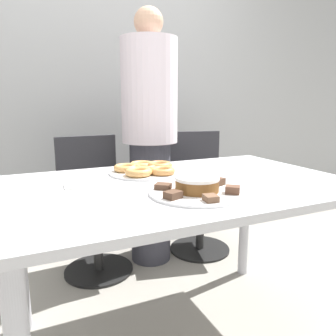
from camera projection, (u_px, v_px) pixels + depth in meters
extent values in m
cube|color=#A8AAAD|center=(95.00, 74.00, 2.63)|extent=(8.00, 0.05, 2.60)
cube|color=silver|center=(182.00, 186.00, 1.36)|extent=(1.41, 0.90, 0.03)
cylinder|color=silver|center=(19.00, 260.00, 1.52)|extent=(0.06, 0.06, 0.73)
cylinder|color=silver|center=(245.00, 219.00, 2.05)|extent=(0.06, 0.06, 0.73)
cylinder|color=#383842|center=(151.00, 202.00, 2.24)|extent=(0.27, 0.27, 0.82)
cylinder|color=silver|center=(149.00, 91.00, 2.09)|extent=(0.36, 0.36, 0.65)
sphere|color=tan|center=(149.00, 22.00, 2.01)|extent=(0.18, 0.18, 0.18)
cylinder|color=black|center=(99.00, 270.00, 2.14)|extent=(0.44, 0.44, 0.01)
cylinder|color=#262626|center=(98.00, 241.00, 2.10)|extent=(0.06, 0.06, 0.39)
cube|color=#2D2D33|center=(96.00, 209.00, 2.05)|extent=(0.45, 0.45, 0.04)
cube|color=#2D2D33|center=(87.00, 167.00, 2.19)|extent=(0.40, 0.04, 0.42)
cylinder|color=black|center=(200.00, 249.00, 2.45)|extent=(0.44, 0.44, 0.01)
cylinder|color=#262626|center=(200.00, 223.00, 2.41)|extent=(0.06, 0.06, 0.39)
cube|color=#2D2D33|center=(201.00, 195.00, 2.36)|extent=(0.53, 0.53, 0.04)
cube|color=#2D2D33|center=(194.00, 159.00, 2.51)|extent=(0.39, 0.12, 0.42)
cylinder|color=white|center=(197.00, 192.00, 1.18)|extent=(0.35, 0.35, 0.01)
cylinder|color=white|center=(146.00, 172.00, 1.53)|extent=(0.34, 0.34, 0.01)
cylinder|color=brown|center=(197.00, 185.00, 1.18)|extent=(0.16, 0.16, 0.04)
cylinder|color=white|center=(197.00, 178.00, 1.17)|extent=(0.16, 0.16, 0.01)
cube|color=brown|center=(211.00, 198.00, 1.06)|extent=(0.05, 0.06, 0.02)
cube|color=brown|center=(233.00, 190.00, 1.15)|extent=(0.06, 0.06, 0.03)
cube|color=#513828|center=(218.00, 182.00, 1.27)|extent=(0.06, 0.06, 0.03)
cube|color=brown|center=(186.00, 180.00, 1.30)|extent=(0.05, 0.06, 0.03)
cube|color=#513828|center=(163.00, 186.00, 1.21)|extent=(0.07, 0.07, 0.02)
cube|color=#513828|center=(173.00, 195.00, 1.09)|extent=(0.07, 0.06, 0.02)
torus|color=#C68447|center=(146.00, 168.00, 1.52)|extent=(0.11, 0.11, 0.03)
torus|color=tan|center=(142.00, 165.00, 1.58)|extent=(0.12, 0.12, 0.03)
torus|color=tan|center=(126.00, 168.00, 1.53)|extent=(0.11, 0.11, 0.03)
torus|color=tan|center=(139.00, 172.00, 1.43)|extent=(0.12, 0.12, 0.03)
torus|color=#D18E4C|center=(163.00, 171.00, 1.46)|extent=(0.11, 0.11, 0.03)
torus|color=#C68447|center=(160.00, 166.00, 1.56)|extent=(0.12, 0.12, 0.04)
cube|color=white|center=(80.00, 185.00, 1.29)|extent=(0.13, 0.10, 0.01)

